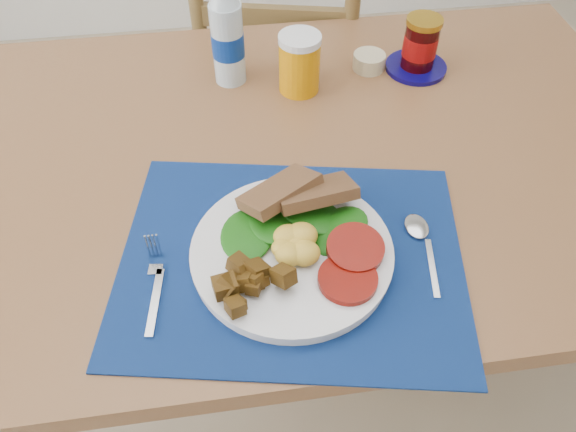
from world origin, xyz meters
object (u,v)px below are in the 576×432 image
at_px(chair_far, 279,46).
at_px(jam_on_saucer, 420,48).
at_px(juice_glass, 299,65).
at_px(water_bottle, 227,37).
at_px(breakfast_plate, 288,251).

relative_size(chair_far, jam_on_saucer, 9.08).
height_order(chair_far, juice_glass, chair_far).
height_order(water_bottle, juice_glass, water_bottle).
bearing_deg(chair_far, jam_on_saucer, 134.88).
height_order(breakfast_plate, juice_glass, juice_glass).
xyz_separation_m(juice_glass, jam_on_saucer, (0.26, 0.03, -0.01)).
xyz_separation_m(breakfast_plate, water_bottle, (-0.05, 0.49, 0.07)).
distance_m(breakfast_plate, jam_on_saucer, 0.58).
bearing_deg(juice_glass, chair_far, 88.17).
height_order(chair_far, breakfast_plate, chair_far).
bearing_deg(jam_on_saucer, water_bottle, 177.36).
height_order(chair_far, water_bottle, chair_far).
bearing_deg(water_bottle, juice_glass, -21.21).
bearing_deg(water_bottle, breakfast_plate, -84.06).
xyz_separation_m(chair_far, breakfast_plate, (-0.10, -0.86, 0.19)).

